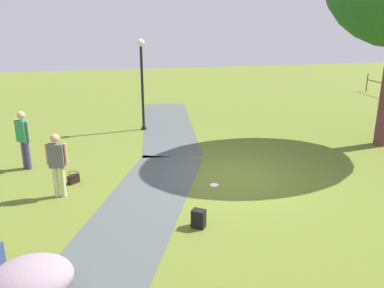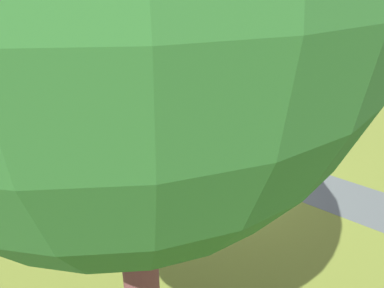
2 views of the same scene
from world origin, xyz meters
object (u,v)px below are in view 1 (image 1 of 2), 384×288
Objects in this scene: woman_with_handbag at (57,161)px; man_near_boulder at (24,136)px; lamp_post at (142,75)px; lawn_boulder at (31,279)px; handbag_on_grass at (73,178)px; frisbee_on_grass at (214,185)px; spare_backpack_on_lawn at (199,219)px.

man_near_boulder is (-2.18, -1.14, 0.07)m from woman_with_handbag.
lawn_boulder is at bearing -15.69° from lamp_post.
man_near_boulder is 4.49× the size of handbag_on_grass.
lamp_post is at bearing 155.57° from woman_with_handbag.
lawn_boulder is 5.42m from frisbee_on_grass.
lamp_post is 2.01× the size of man_near_boulder.
frisbee_on_grass is (-2.04, 0.88, -0.18)m from spare_backpack_on_lawn.
spare_backpack_on_lawn reaches higher than handbag_on_grass.
handbag_on_grass is at bearing -25.28° from lamp_post.
lamp_post reaches higher than frisbee_on_grass.
frisbee_on_grass is (0.14, 3.92, -0.92)m from woman_with_handbag.
lamp_post is at bearing -167.29° from frisbee_on_grass.
man_near_boulder is at bearing -46.59° from lamp_post.
man_near_boulder reaches higher than spare_backpack_on_lawn.
woman_with_handbag is at bearing 178.87° from lawn_boulder.
handbag_on_grass is 1.65× the size of frisbee_on_grass.
spare_backpack_on_lawn is at bearing -23.32° from frisbee_on_grass.
man_near_boulder is 5.65m from frisbee_on_grass.
woman_with_handbag reaches higher than spare_backpack_on_lawn.
handbag_on_grass is (4.94, -2.33, -2.00)m from lamp_post.
handbag_on_grass is (1.41, 1.40, -0.86)m from man_near_boulder.
frisbee_on_grass is at bearing 156.68° from spare_backpack_on_lawn.
lamp_post is at bearing 154.72° from handbag_on_grass.
man_near_boulder is 2.16m from handbag_on_grass.
man_near_boulder is 7.42× the size of frisbee_on_grass.
spare_backpack_on_lawn is 1.72× the size of frisbee_on_grass.
man_near_boulder reaches higher than frisbee_on_grass.
woman_with_handbag is 2.46m from man_near_boulder.
man_near_boulder is at bearing -152.35° from woman_with_handbag.
frisbee_on_grass is (5.85, 1.32, -2.13)m from lamp_post.
lawn_boulder is 3.81× the size of spare_backpack_on_lawn.
lamp_post is at bearing 164.31° from lawn_boulder.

